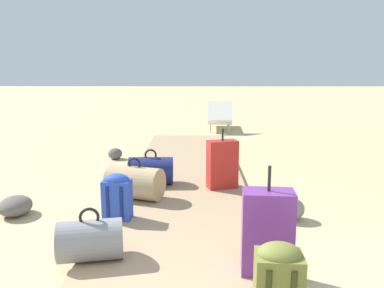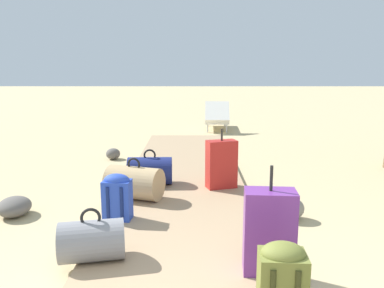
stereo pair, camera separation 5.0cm
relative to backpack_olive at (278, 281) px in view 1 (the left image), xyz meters
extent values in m
plane|color=tan|center=(-0.66, 2.19, -0.35)|extent=(60.00, 60.00, 0.00)
cube|color=tan|center=(-0.66, 2.96, -0.31)|extent=(1.62, 7.74, 0.08)
cube|color=olive|center=(0.00, 0.00, -0.05)|extent=(0.30, 0.25, 0.44)
ellipsoid|color=olive|center=(0.00, 0.00, 0.17)|extent=(0.28, 0.24, 0.14)
cylinder|color=navy|center=(-1.11, 2.94, -0.09)|extent=(0.60, 0.38, 0.37)
torus|color=black|center=(-1.11, 2.94, 0.13)|extent=(0.16, 0.03, 0.16)
cube|color=#2847B7|center=(-1.31, 1.69, -0.06)|extent=(0.30, 0.21, 0.41)
ellipsoid|color=#2847B7|center=(-1.31, 1.69, 0.14)|extent=(0.28, 0.20, 0.14)
cylinder|color=navy|center=(-1.39, 1.60, -0.06)|extent=(0.04, 0.04, 0.33)
cylinder|color=navy|center=(-1.25, 1.59, -0.06)|extent=(0.04, 0.04, 0.33)
cube|color=#6B2D84|center=(0.04, 0.61, 0.05)|extent=(0.40, 0.26, 0.65)
cylinder|color=black|center=(0.04, 0.61, 0.47)|extent=(0.02, 0.02, 0.19)
cube|color=red|center=(-0.17, 2.79, 0.04)|extent=(0.42, 0.29, 0.62)
cylinder|color=black|center=(-0.17, 2.79, 0.43)|extent=(0.02, 0.02, 0.15)
cylinder|color=tan|center=(-1.23, 2.35, -0.08)|extent=(0.73, 0.58, 0.39)
torus|color=black|center=(-1.23, 2.35, 0.15)|extent=(0.16, 0.08, 0.16)
cylinder|color=slate|center=(-1.36, 0.79, -0.10)|extent=(0.57, 0.43, 0.33)
torus|color=black|center=(-1.36, 0.79, 0.09)|extent=(0.17, 0.06, 0.16)
cube|color=white|center=(0.11, 8.29, -0.09)|extent=(0.66, 1.42, 0.08)
cube|color=white|center=(0.08, 7.70, 0.19)|extent=(0.62, 0.55, 0.46)
cylinder|color=silver|center=(-0.11, 8.86, -0.24)|extent=(0.04, 0.04, 0.22)
cylinder|color=silver|center=(0.37, 8.84, -0.24)|extent=(0.04, 0.04, 0.22)
cylinder|color=silver|center=(-0.16, 7.74, -0.24)|extent=(0.04, 0.04, 0.22)
cylinder|color=silver|center=(0.32, 7.72, -0.24)|extent=(0.04, 0.04, 0.22)
ellipsoid|color=gray|center=(0.50, 1.88, -0.23)|extent=(0.34, 0.28, 0.25)
ellipsoid|color=#5B5651|center=(-1.96, 4.75, -0.25)|extent=(0.32, 0.32, 0.20)
ellipsoid|color=#5B5651|center=(-2.52, 1.98, -0.24)|extent=(0.39, 0.45, 0.21)
camera|label=1|loc=(-0.50, -2.23, 1.28)|focal=37.37mm
camera|label=2|loc=(-0.55, -2.23, 1.28)|focal=37.37mm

